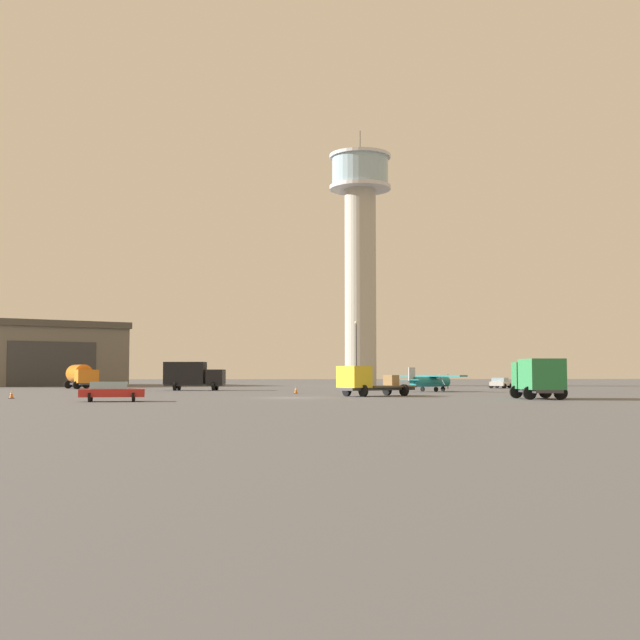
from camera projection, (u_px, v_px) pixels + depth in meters
ground_plane at (291, 398)px, 65.65m from camera, size 400.00×400.00×0.00m
control_tower at (360, 243)px, 130.93m from camera, size 9.74×9.74×40.75m
hangar at (32, 354)px, 131.07m from camera, size 32.40×32.19×9.82m
airplane_teal at (430, 380)px, 87.62m from camera, size 6.66×7.72×2.55m
truck_fuel_tanker_orange at (81, 375)px, 103.86m from camera, size 5.08×7.16×3.04m
truck_flatbed_yellow at (366, 382)px, 70.00m from camera, size 7.22×5.62×2.55m
truck_box_green at (538, 376)px, 62.61m from camera, size 3.52×5.66×3.03m
truck_box_black at (192, 375)px, 93.55m from camera, size 7.00×3.75×3.23m
car_red at (111, 391)px, 57.05m from camera, size 4.55×2.53×1.37m
car_white at (500, 382)px, 107.27m from camera, size 3.84×4.66×1.37m
light_post_west at (356, 348)px, 121.13m from camera, size 0.44×0.44×9.60m
traffic_cone_near_left at (12, 394)px, 63.85m from camera, size 0.36×0.36×0.67m
traffic_cone_near_right at (296, 390)px, 80.01m from camera, size 0.36×0.36×0.68m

